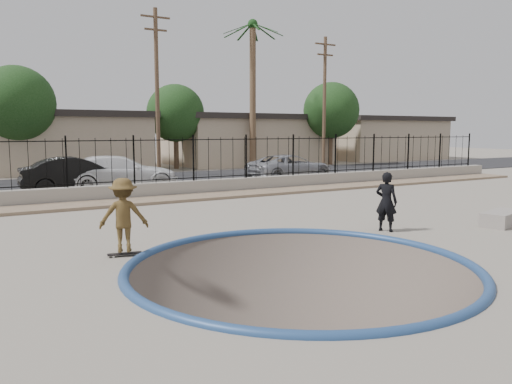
{
  "coord_description": "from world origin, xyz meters",
  "views": [
    {
      "loc": [
        -5.6,
        -8.91,
        2.71
      ],
      "look_at": [
        0.7,
        2.0,
        1.13
      ],
      "focal_mm": 35.0,
      "sensor_mm": 36.0,
      "label": 1
    }
  ],
  "objects": [
    {
      "name": "videographer",
      "position": [
        4.0,
        0.74,
        0.8
      ],
      "size": [
        0.61,
        0.69,
        1.6
      ],
      "primitive_type": "imported",
      "rotation": [
        0.0,
        0.0,
        2.04
      ],
      "color": "black",
      "rests_on": "ground"
    },
    {
      "name": "car_c",
      "position": [
        0.22,
        13.4,
        0.8
      ],
      "size": [
        5.42,
        2.58,
        1.52
      ],
      "primitive_type": "imported",
      "rotation": [
        0.0,
        0.0,
        1.48
      ],
      "color": "white",
      "rests_on": "street"
    },
    {
      "name": "car_b",
      "position": [
        -1.59,
        13.4,
        0.79
      ],
      "size": [
        4.6,
        1.62,
        1.51
      ],
      "primitive_type": "imported",
      "rotation": [
        0.0,
        0.0,
        1.57
      ],
      "color": "black",
      "rests_on": "street"
    },
    {
      "name": "utility_pole_right",
      "position": [
        16.0,
        19.0,
        4.7
      ],
      "size": [
        1.7,
        0.24,
        9.0
      ],
      "color": "#473323",
      "rests_on": "ground"
    },
    {
      "name": "house_east_far",
      "position": [
        28.0,
        26.5,
        1.97
      ],
      "size": [
        11.6,
        8.6,
        3.9
      ],
      "color": "tan",
      "rests_on": "ground"
    },
    {
      "name": "palm_right",
      "position": [
        12.0,
        22.0,
        7.33
      ],
      "size": [
        2.3,
        2.3,
        10.3
      ],
      "color": "brown",
      "rests_on": "ground"
    },
    {
      "name": "car_d",
      "position": [
        9.42,
        13.4,
        0.71
      ],
      "size": [
        5.01,
        2.63,
        1.35
      ],
      "primitive_type": "imported",
      "rotation": [
        0.0,
        0.0,
        1.65
      ],
      "color": "#96989F",
      "rests_on": "street"
    },
    {
      "name": "skater",
      "position": [
        -2.8,
        1.6,
        0.8
      ],
      "size": [
        1.17,
        0.9,
        1.59
      ],
      "primitive_type": "imported",
      "rotation": [
        0.0,
        0.0,
        2.8
      ],
      "color": "brown",
      "rests_on": "ground"
    },
    {
      "name": "street_tree_right",
      "position": [
        19.0,
        22.0,
        4.19
      ],
      "size": [
        4.32,
        4.32,
        6.36
      ],
      "color": "#473323",
      "rests_on": "ground"
    },
    {
      "name": "street_tree_mid",
      "position": [
        7.0,
        24.0,
        3.84
      ],
      "size": [
        3.96,
        3.96,
        5.83
      ],
      "color": "#473323",
      "rests_on": "ground"
    },
    {
      "name": "concrete_ledge",
      "position": [
        7.5,
        -0.29,
        0.2
      ],
      "size": [
        1.73,
        1.08,
        0.4
      ],
      "primitive_type": "cube",
      "rotation": [
        0.0,
        0.0,
        0.26
      ],
      "color": "gray",
      "rests_on": "ground"
    },
    {
      "name": "retaining_wall",
      "position": [
        0.0,
        10.3,
        0.3
      ],
      "size": [
        42.0,
        0.45,
        0.6
      ],
      "primitive_type": "cube",
      "color": "#9C9489",
      "rests_on": "ground"
    },
    {
      "name": "coping_ring",
      "position": [
        0.0,
        -1.0,
        0.0
      ],
      "size": [
        7.04,
        7.04,
        0.2
      ],
      "primitive_type": "torus",
      "color": "navy",
      "rests_on": "ground"
    },
    {
      "name": "house_east",
      "position": [
        14.0,
        26.5,
        1.97
      ],
      "size": [
        12.6,
        8.6,
        3.9
      ],
      "color": "tan",
      "rests_on": "ground"
    },
    {
      "name": "fence",
      "position": [
        0.0,
        10.3,
        1.5
      ],
      "size": [
        40.0,
        0.04,
        1.8
      ],
      "color": "black",
      "rests_on": "retaining_wall"
    },
    {
      "name": "house_center",
      "position": [
        0.0,
        26.5,
        1.97
      ],
      "size": [
        10.6,
        8.6,
        3.9
      ],
      "color": "tan",
      "rests_on": "ground"
    },
    {
      "name": "ground",
      "position": [
        0.0,
        12.0,
        -1.1
      ],
      "size": [
        120.0,
        120.0,
        2.2
      ],
      "primitive_type": "cube",
      "color": "gray",
      "rests_on": "ground"
    },
    {
      "name": "utility_pole_mid",
      "position": [
        4.0,
        19.0,
        4.96
      ],
      "size": [
        1.7,
        0.24,
        9.5
      ],
      "color": "#473323",
      "rests_on": "ground"
    },
    {
      "name": "street_tree_left",
      "position": [
        -3.0,
        23.0,
        4.19
      ],
      "size": [
        4.32,
        4.32,
        6.36
      ],
      "color": "#473323",
      "rests_on": "ground"
    },
    {
      "name": "rock_strip",
      "position": [
        0.0,
        9.2,
        0.06
      ],
      "size": [
        42.0,
        1.6,
        0.11
      ],
      "primitive_type": "cube",
      "color": "#9A8165",
      "rests_on": "ground"
    },
    {
      "name": "bowl_pit",
      "position": [
        0.0,
        -1.0,
        0.0
      ],
      "size": [
        6.84,
        6.84,
        1.8
      ],
      "primitive_type": null,
      "color": "#493F38",
      "rests_on": "ground"
    },
    {
      "name": "skateboard",
      "position": [
        -2.8,
        1.6,
        0.05
      ],
      "size": [
        0.75,
        0.3,
        0.06
      ],
      "rotation": [
        0.0,
        0.0,
        -0.16
      ],
      "color": "black",
      "rests_on": "ground"
    },
    {
      "name": "street",
      "position": [
        0.0,
        17.0,
        0.02
      ],
      "size": [
        90.0,
        8.0,
        0.04
      ],
      "primitive_type": "cube",
      "color": "black",
      "rests_on": "ground"
    }
  ]
}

